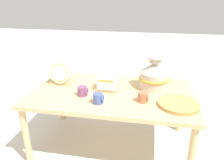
% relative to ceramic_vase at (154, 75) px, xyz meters
% --- Properties ---
extents(ground_plane, '(14.00, 14.00, 0.00)m').
position_rel_ceramic_vase_xyz_m(ground_plane, '(-0.37, -0.15, -0.72)').
color(ground_plane, beige).
extents(display_table, '(1.45, 0.86, 0.59)m').
position_rel_ceramic_vase_xyz_m(display_table, '(-0.37, -0.15, -0.19)').
color(display_table, tan).
rests_on(display_table, ground_plane).
extents(ceramic_vase, '(0.28, 0.28, 0.31)m').
position_rel_ceramic_vase_xyz_m(ceramic_vase, '(0.00, 0.00, 0.00)').
color(ceramic_vase, beige).
rests_on(ceramic_vase, display_table).
extents(dish_rack_round_plates, '(0.22, 0.15, 0.23)m').
position_rel_ceramic_vase_xyz_m(dish_rack_round_plates, '(-0.88, -0.05, -0.04)').
color(dish_rack_round_plates, tan).
rests_on(dish_rack_round_plates, display_table).
extents(dish_rack_square_plates, '(0.22, 0.14, 0.19)m').
position_rel_ceramic_vase_xyz_m(dish_rack_square_plates, '(-0.42, -0.12, -0.08)').
color(dish_rack_square_plates, tan).
rests_on(dish_rack_square_plates, display_table).
extents(wicker_charger_stack, '(0.33, 0.33, 0.03)m').
position_rel_ceramic_vase_xyz_m(wicker_charger_stack, '(0.20, -0.32, -0.12)').
color(wicker_charger_stack, tan).
rests_on(wicker_charger_stack, display_table).
extents(mug_cobalt_glaze, '(0.09, 0.08, 0.08)m').
position_rel_ceramic_vase_xyz_m(mug_cobalt_glaze, '(-0.43, -0.39, -0.09)').
color(mug_cobalt_glaze, '#42569E').
rests_on(mug_cobalt_glaze, display_table).
extents(mug_terracotta_glaze, '(0.09, 0.08, 0.08)m').
position_rel_ceramic_vase_xyz_m(mug_terracotta_glaze, '(-0.08, -0.30, -0.09)').
color(mug_terracotta_glaze, '#B76647').
rests_on(mug_terracotta_glaze, display_table).
extents(mug_plum_glaze, '(0.09, 0.08, 0.08)m').
position_rel_ceramic_vase_xyz_m(mug_plum_glaze, '(-0.60, -0.28, -0.09)').
color(mug_plum_glaze, '#7A4770').
rests_on(mug_plum_glaze, display_table).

